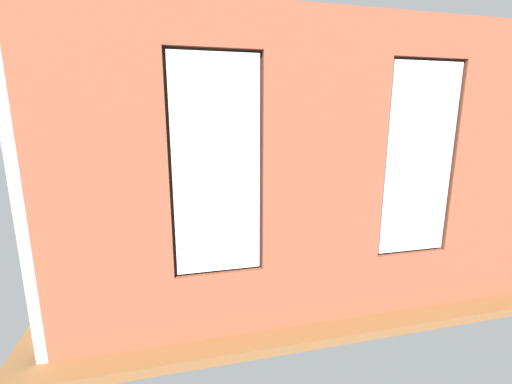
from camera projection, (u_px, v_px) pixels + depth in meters
ground_plane at (256, 237)px, 6.66m from camera, size 6.25×6.58×0.10m
brick_wall_with_windows at (323, 181)px, 3.54m from camera, size 5.65×0.30×3.24m
white_wall_right at (91, 156)px, 5.46m from camera, size 0.10×5.58×3.24m
couch_by_window at (246, 273)px, 4.27m from camera, size 1.95×0.87×0.80m
couch_left at (368, 217)px, 6.63m from camera, size 1.01×1.88×0.80m
coffee_table at (236, 212)px, 6.78m from camera, size 1.53×0.72×0.44m
cup_ceramic at (213, 210)px, 6.55m from camera, size 0.08×0.08×0.10m
candle_jar at (242, 208)px, 6.69m from camera, size 0.08×0.08×0.09m
table_plant_small at (225, 202)px, 6.78m from camera, size 0.18×0.18×0.27m
remote_black at (236, 209)px, 6.77m from camera, size 0.17×0.14×0.02m
remote_gray at (255, 206)px, 6.99m from camera, size 0.17×0.14×0.02m
media_console at (120, 229)px, 6.09m from camera, size 1.22×0.42×0.55m
tv_flatscreen at (117, 190)px, 5.95m from camera, size 1.23×0.20×0.85m
papasan_chair at (222, 192)px, 8.34m from camera, size 1.11×1.11×0.70m
potted_plant_by_left_couch at (320, 200)px, 7.82m from camera, size 0.35×0.35×0.52m
potted_plant_corner_near_left at (318, 173)px, 9.18m from camera, size 1.10×0.94×1.44m
potted_plant_mid_room_small at (299, 206)px, 7.52m from camera, size 0.22×0.22×0.48m
potted_plant_between_couches at (349, 246)px, 4.61m from camera, size 0.53×0.53×0.84m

